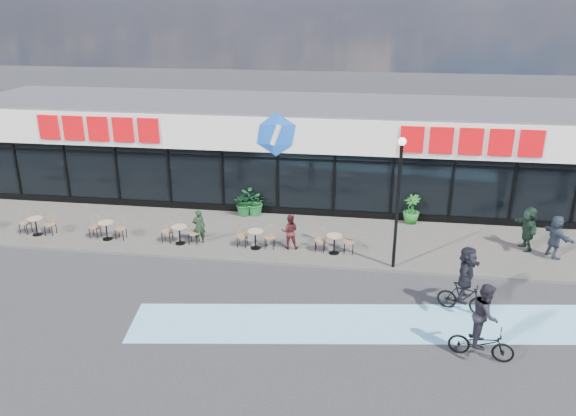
{
  "coord_description": "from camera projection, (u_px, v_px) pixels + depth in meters",
  "views": [
    {
      "loc": [
        3.89,
        -16.35,
        9.27
      ],
      "look_at": [
        0.98,
        3.5,
        1.71
      ],
      "focal_mm": 35.0,
      "sensor_mm": 36.0,
      "label": 1
    }
  ],
  "objects": [
    {
      "name": "lamp_post",
      "position": [
        398.0,
        192.0,
        19.34
      ],
      "size": [
        0.28,
        0.28,
        4.79
      ],
      "color": "black",
      "rests_on": "sidewalk"
    },
    {
      "name": "pedestrian_a",
      "position": [
        528.0,
        228.0,
        21.49
      ],
      "size": [
        0.81,
        1.68,
        1.74
      ],
      "primitive_type": "imported",
      "rotation": [
        0.0,
        0.0,
        -1.38
      ],
      "color": "black",
      "rests_on": "sidewalk"
    },
    {
      "name": "potted_plant_right",
      "position": [
        411.0,
        209.0,
        24.08
      ],
      "size": [
        0.99,
        0.99,
        1.26
      ],
      "primitive_type": "imported",
      "rotation": [
        0.0,
        0.0,
        5.61
      ],
      "color": "#1A5E1E",
      "rests_on": "sidewalk"
    },
    {
      "name": "patron_left",
      "position": [
        199.0,
        227.0,
        22.09
      ],
      "size": [
        0.6,
        0.51,
        1.39
      ],
      "primitive_type": "imported",
      "rotation": [
        0.0,
        0.0,
        3.56
      ],
      "color": "black",
      "rests_on": "sidewalk"
    },
    {
      "name": "patron_right",
      "position": [
        290.0,
        232.0,
        21.61
      ],
      "size": [
        0.72,
        0.58,
        1.4
      ],
      "primitive_type": "imported",
      "rotation": [
        0.0,
        0.0,
        3.22
      ],
      "color": "#48191A",
      "rests_on": "sidewalk"
    },
    {
      "name": "potted_plant_left",
      "position": [
        254.0,
        203.0,
        24.96
      ],
      "size": [
        1.39,
        1.38,
        1.17
      ],
      "primitive_type": "imported",
      "rotation": [
        0.0,
        0.0,
        3.85
      ],
      "color": "#1C642B",
      "rests_on": "sidewalk"
    },
    {
      "name": "bike_lane",
      "position": [
        363.0,
        323.0,
        17.0
      ],
      "size": [
        14.17,
        4.13,
        0.01
      ],
      "primitive_type": "cube",
      "rotation": [
        0.0,
        0.0,
        0.14
      ],
      "color": "#77BFE0",
      "rests_on": "ground"
    },
    {
      "name": "bistro_set_2",
      "position": [
        107.0,
        228.0,
        22.59
      ],
      "size": [
        1.54,
        0.62,
        0.9
      ],
      "color": "tan",
      "rests_on": "sidewalk"
    },
    {
      "name": "bistro_set_4",
      "position": [
        256.0,
        237.0,
        21.76
      ],
      "size": [
        1.54,
        0.62,
        0.9
      ],
      "color": "tan",
      "rests_on": "sidewalk"
    },
    {
      "name": "building",
      "position": [
        287.0,
        149.0,
        27.31
      ],
      "size": [
        30.6,
        6.57,
        4.75
      ],
      "color": "black",
      "rests_on": "ground"
    },
    {
      "name": "bistro_set_3",
      "position": [
        180.0,
        232.0,
        22.18
      ],
      "size": [
        1.54,
        0.62,
        0.9
      ],
      "color": "tan",
      "rests_on": "sidewalk"
    },
    {
      "name": "potted_plant_mid",
      "position": [
        245.0,
        203.0,
        25.01
      ],
      "size": [
        1.3,
        1.24,
        1.13
      ],
      "primitive_type": "imported",
      "rotation": [
        0.0,
        0.0,
        0.44
      ],
      "color": "#175225",
      "rests_on": "sidewalk"
    },
    {
      "name": "cyclist_b",
      "position": [
        465.0,
        281.0,
        17.27
      ],
      "size": [
        1.68,
        1.73,
        2.23
      ],
      "color": "black",
      "rests_on": "ground"
    },
    {
      "name": "bistro_set_5",
      "position": [
        334.0,
        241.0,
        21.35
      ],
      "size": [
        1.54,
        0.62,
        0.9
      ],
      "color": "tan",
      "rests_on": "sidewalk"
    },
    {
      "name": "pedestrian_b",
      "position": [
        555.0,
        236.0,
        20.84
      ],
      "size": [
        1.01,
        1.61,
        1.66
      ],
      "primitive_type": "imported",
      "rotation": [
        0.0,
        0.0,
        1.94
      ],
      "color": "#293240",
      "rests_on": "sidewalk"
    },
    {
      "name": "sidewalk",
      "position": [
        268.0,
        236.0,
        23.09
      ],
      "size": [
        44.0,
        5.0,
        0.1
      ],
      "primitive_type": "cube",
      "color": "#56534C",
      "rests_on": "ground"
    },
    {
      "name": "cyclist_a",
      "position": [
        483.0,
        328.0,
        15.08
      ],
      "size": [
        1.82,
        1.0,
        2.25
      ],
      "color": "black",
      "rests_on": "ground"
    },
    {
      "name": "ground",
      "position": [
        244.0,
        290.0,
        18.94
      ],
      "size": [
        120.0,
        120.0,
        0.0
      ],
      "primitive_type": "plane",
      "color": "#28282B",
      "rests_on": "ground"
    },
    {
      "name": "bistro_set_1",
      "position": [
        37.0,
        224.0,
        23.0
      ],
      "size": [
        1.54,
        0.62,
        0.9
      ],
      "color": "tan",
      "rests_on": "sidewalk"
    }
  ]
}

